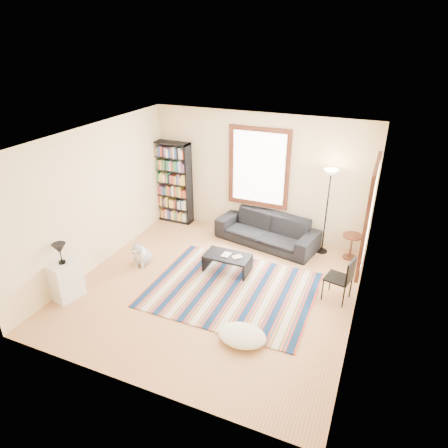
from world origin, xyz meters
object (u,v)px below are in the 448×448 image
at_px(sofa, 267,230).
at_px(side_table, 351,247).
at_px(dog, 142,252).
at_px(coffee_table, 227,263).
at_px(bookshelf, 173,183).
at_px(floor_lamp, 326,213).
at_px(white_cabinet, 66,280).
at_px(floor_cushion, 242,335).
at_px(folding_chair, 338,278).

relative_size(sofa, side_table, 4.18).
bearing_deg(dog, coffee_table, 7.24).
height_order(bookshelf, coffee_table, bookshelf).
height_order(sofa, side_table, sofa).
xyz_separation_m(sofa, floor_lamp, (1.23, 0.10, 0.60)).
height_order(floor_lamp, side_table, floor_lamp).
height_order(side_table, white_cabinet, white_cabinet).
bearing_deg(bookshelf, side_table, -2.81).
height_order(floor_cushion, dog, dog).
height_order(floor_cushion, folding_chair, folding_chair).
bearing_deg(dog, floor_lamp, 23.78).
xyz_separation_m(coffee_table, floor_lamp, (1.59, 1.51, 0.75)).
height_order(sofa, floor_lamp, floor_lamp).
bearing_deg(bookshelf, coffee_table, -38.42).
xyz_separation_m(side_table, dog, (-3.89, -1.89, 0.00)).
xyz_separation_m(bookshelf, floor_lamp, (3.71, -0.17, -0.07)).
xyz_separation_m(floor_cushion, side_table, (1.21, 3.22, 0.17)).
distance_m(side_table, dog, 4.32).
height_order(coffee_table, floor_lamp, floor_lamp).
bearing_deg(coffee_table, side_table, 33.98).
relative_size(floor_lamp, folding_chair, 2.16).
xyz_separation_m(floor_lamp, dog, (-3.29, -1.94, -0.66)).
height_order(coffee_table, folding_chair, folding_chair).
height_order(sofa, folding_chair, folding_chair).
bearing_deg(dog, floor_cushion, -33.06).
relative_size(floor_cushion, white_cabinet, 1.10).
distance_m(folding_chair, dog, 3.85).
distance_m(floor_cushion, white_cabinet, 3.30).
bearing_deg(white_cabinet, floor_cushion, 15.02).
bearing_deg(coffee_table, dog, -166.10).
relative_size(bookshelf, dog, 3.64).
bearing_deg(floor_lamp, coffee_table, -136.43).
bearing_deg(dog, sofa, 34.91).
distance_m(coffee_table, floor_lamp, 2.32).
xyz_separation_m(coffee_table, side_table, (2.18, 1.47, 0.09)).
xyz_separation_m(coffee_table, floor_cushion, (0.97, -1.75, -0.08)).
bearing_deg(sofa, floor_cushion, -67.53).
xyz_separation_m(sofa, bookshelf, (-2.49, 0.27, 0.67)).
distance_m(coffee_table, floor_cushion, 2.00).
relative_size(sofa, dog, 4.11).
height_order(bookshelf, floor_lamp, bookshelf).
bearing_deg(sofa, side_table, 13.50).
height_order(bookshelf, folding_chair, bookshelf).
distance_m(sofa, bookshelf, 2.59).
bearing_deg(folding_chair, white_cabinet, -145.59).
bearing_deg(folding_chair, floor_lamp, 120.96).
distance_m(sofa, dog, 2.77).
relative_size(coffee_table, white_cabinet, 1.29).
distance_m(bookshelf, white_cabinet, 3.65).
height_order(floor_lamp, white_cabinet, floor_lamp).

